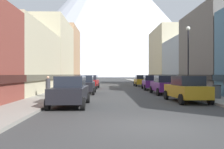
{
  "coord_description": "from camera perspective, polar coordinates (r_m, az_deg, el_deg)",
  "views": [
    {
      "loc": [
        -1.62,
        -8.76,
        1.89
      ],
      "look_at": [
        -0.67,
        38.02,
        1.85
      ],
      "focal_mm": 39.35,
      "sensor_mm": 36.0,
      "label": 1
    }
  ],
  "objects": [
    {
      "name": "car_right_1",
      "position": [
        23.76,
        12.03,
        -2.34
      ],
      "size": [
        2.09,
        4.41,
        1.78
      ],
      "color": "#591E72",
      "rests_on": "ground"
    },
    {
      "name": "car_right_0",
      "position": [
        17.48,
        16.94,
        -3.2
      ],
      "size": [
        2.23,
        4.48,
        1.78
      ],
      "color": "#B28419",
      "rests_on": "ground"
    },
    {
      "name": "car_right_3",
      "position": [
        39.39,
        6.75,
        -1.39
      ],
      "size": [
        2.11,
        4.42,
        1.78
      ],
      "color": "#B28419",
      "rests_on": "ground"
    },
    {
      "name": "sidewalk_right",
      "position": [
        44.5,
        9.03,
        -2.29
      ],
      "size": [
        2.5,
        100.0,
        0.15
      ],
      "primitive_type": "cube",
      "color": "gray",
      "rests_on": "ground"
    },
    {
      "name": "car_left_1",
      "position": [
        24.0,
        -6.38,
        -2.31
      ],
      "size": [
        2.07,
        4.41,
        1.78
      ],
      "color": "black",
      "rests_on": "ground"
    },
    {
      "name": "mountain_backdrop",
      "position": [
        276.53,
        -0.53,
        13.64
      ],
      "size": [
        224.37,
        224.37,
        133.81
      ],
      "primitive_type": "cone",
      "color": "silver",
      "rests_on": "ground"
    },
    {
      "name": "storefront_left_1",
      "position": [
        26.28,
        -23.59,
        2.77
      ],
      "size": [
        8.57,
        13.39,
        6.52
      ],
      "color": "beige",
      "rests_on": "ground"
    },
    {
      "name": "car_left_2",
      "position": [
        32.74,
        -4.98,
        -1.68
      ],
      "size": [
        2.24,
        4.48,
        1.78
      ],
      "color": "#9E1111",
      "rests_on": "ground"
    },
    {
      "name": "pedestrian_0",
      "position": [
        19.87,
        -14.66,
        -2.84
      ],
      "size": [
        0.36,
        0.36,
        1.6
      ],
      "color": "#333338",
      "rests_on": "sidewalk_left"
    },
    {
      "name": "ground_plane",
      "position": [
        9.11,
        9.29,
        -11.92
      ],
      "size": [
        400.0,
        400.0,
        0.0
      ],
      "primitive_type": "plane",
      "color": "#3A3A3A"
    },
    {
      "name": "sidewalk_left",
      "position": [
        44.05,
        -7.2,
        -2.31
      ],
      "size": [
        2.5,
        100.0,
        0.15
      ],
      "primitive_type": "cube",
      "color": "gray",
      "rests_on": "ground"
    },
    {
      "name": "trash_bin_right",
      "position": [
        19.37,
        23.18,
        -3.64
      ],
      "size": [
        0.59,
        0.59,
        0.98
      ],
      "color": "#4C5156",
      "rests_on": "sidewalk_right"
    },
    {
      "name": "car_right_2",
      "position": [
        30.51,
        9.08,
        -1.81
      ],
      "size": [
        2.25,
        4.48,
        1.78
      ],
      "color": "#591E72",
      "rests_on": "ground"
    },
    {
      "name": "storefront_right_3",
      "position": [
        48.96,
        14.21,
        3.84
      ],
      "size": [
        7.97,
        13.06,
        10.6
      ],
      "color": "beige",
      "rests_on": "ground"
    },
    {
      "name": "storefront_left_3",
      "position": [
        49.81,
        -13.57,
        4.04
      ],
      "size": [
        9.89,
        10.29,
        11.06
      ],
      "color": "tan",
      "rests_on": "ground"
    },
    {
      "name": "streetlamp_right",
      "position": [
        22.13,
        17.28,
        5.48
      ],
      "size": [
        0.36,
        0.36,
        5.86
      ],
      "color": "black",
      "rests_on": "sidewalk_right"
    },
    {
      "name": "car_left_0",
      "position": [
        14.75,
        -9.69,
        -3.8
      ],
      "size": [
        2.07,
        4.4,
        1.78
      ],
      "color": "black",
      "rests_on": "ground"
    },
    {
      "name": "storefront_left_2",
      "position": [
        38.34,
        -14.7,
        4.33
      ],
      "size": [
        6.43,
        12.11,
        9.84
      ],
      "color": "beige",
      "rests_on": "ground"
    },
    {
      "name": "potted_plant_0",
      "position": [
        20.84,
        23.31,
        -3.53
      ],
      "size": [
        0.48,
        0.48,
        0.84
      ],
      "color": "gray",
      "rests_on": "sidewalk_right"
    },
    {
      "name": "storefront_right_2",
      "position": [
        38.29,
        19.85,
        2.27
      ],
      "size": [
        9.5,
        9.51,
        7.02
      ],
      "color": "#99A5B2",
      "rests_on": "ground"
    }
  ]
}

